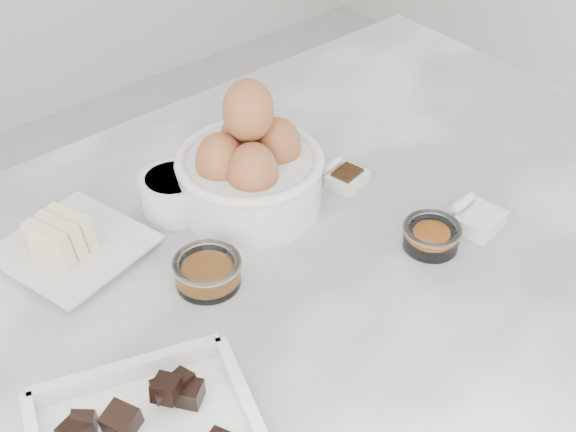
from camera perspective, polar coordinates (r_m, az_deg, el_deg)
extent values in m
cube|color=silver|center=(0.99, 0.22, -4.02)|extent=(1.20, 0.80, 0.04)
cube|color=white|center=(1.01, -14.93, -2.39)|extent=(0.17, 0.17, 0.01)
cube|color=white|center=(1.01, -15.00, -2.10)|extent=(0.19, 0.19, 0.00)
cylinder|color=white|center=(1.04, -8.09, 1.57)|extent=(0.09, 0.09, 0.05)
cylinder|color=white|center=(1.03, -8.19, 2.51)|extent=(0.07, 0.07, 0.01)
cylinder|color=white|center=(1.04, -2.70, 2.42)|extent=(0.19, 0.19, 0.07)
torus|color=white|center=(1.02, -2.75, 3.96)|extent=(0.19, 0.19, 0.02)
ellipsoid|color=#A35B34|center=(1.04, -1.31, 5.28)|extent=(0.06, 0.06, 0.08)
ellipsoid|color=#A35B34|center=(0.99, -4.37, 3.41)|extent=(0.06, 0.06, 0.08)
ellipsoid|color=#A35B34|center=(1.04, -3.87, 5.35)|extent=(0.06, 0.06, 0.08)
ellipsoid|color=#A35B34|center=(0.98, -1.72, 3.22)|extent=(0.06, 0.06, 0.08)
ellipsoid|color=#A35B34|center=(0.98, -2.86, 7.51)|extent=(0.06, 0.06, 0.08)
cylinder|color=white|center=(0.94, -5.73, -4.01)|extent=(0.08, 0.08, 0.03)
torus|color=white|center=(0.93, -5.79, -3.32)|extent=(0.08, 0.08, 0.01)
cylinder|color=orange|center=(0.94, -5.71, -4.25)|extent=(0.06, 0.06, 0.01)
cylinder|color=white|center=(1.00, 10.15, -1.46)|extent=(0.07, 0.07, 0.03)
torus|color=white|center=(0.99, 10.24, -0.87)|extent=(0.07, 0.07, 0.01)
ellipsoid|color=orange|center=(1.00, 10.16, -1.42)|extent=(0.05, 0.05, 0.02)
cube|color=white|center=(1.09, 4.22, 2.64)|extent=(0.06, 0.05, 0.02)
cube|color=black|center=(1.08, 4.25, 3.12)|extent=(0.04, 0.04, 0.00)
torus|color=white|center=(1.10, 3.16, 3.61)|extent=(0.04, 0.04, 0.04)
cube|color=white|center=(1.04, 13.49, -0.35)|extent=(0.07, 0.06, 0.02)
cube|color=white|center=(1.03, 13.59, 0.19)|extent=(0.05, 0.04, 0.00)
torus|color=white|center=(1.04, 12.18, 0.84)|extent=(0.05, 0.04, 0.04)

